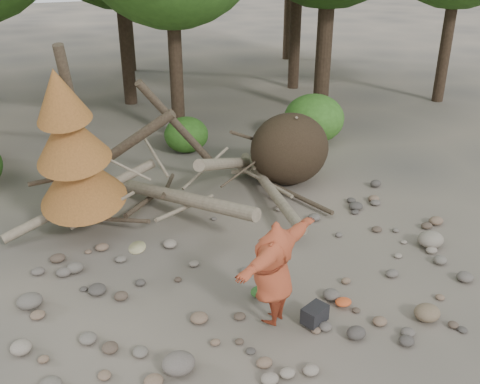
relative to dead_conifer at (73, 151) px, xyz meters
name	(u,v)px	position (x,y,z in m)	size (l,w,h in m)	color
ground	(276,286)	(3.12, -3.37, -2.11)	(120.00, 120.00, 0.00)	#514C44
deadfall_pile	(271,154)	(5.13, 0.87, -1.16)	(8.55, 5.24, 3.30)	#332619
dead_conifer	(73,151)	(0.00, 0.00, 0.00)	(2.06, 2.16, 4.35)	#4C3F30
bush_mid	(186,135)	(3.92, 4.43, -1.55)	(1.40, 1.40, 1.12)	#32681E
bush_right	(314,118)	(8.12, 3.63, -1.31)	(2.00, 2.00, 1.60)	#3E7B26
frisbee_thrower	(273,273)	(2.51, -4.37, -1.05)	(3.47, 1.85, 1.96)	#A54125
backpack	(315,317)	(3.19, -4.68, -1.96)	(0.45, 0.30, 0.30)	black
cloth_green	(261,294)	(2.68, -3.60, -2.03)	(0.43, 0.36, 0.16)	#2C5B24
cloth_orange	(343,304)	(3.93, -4.47, -2.05)	(0.32, 0.26, 0.12)	#C74C22
boulder_front_left	(179,363)	(0.67, -4.81, -1.95)	(0.53, 0.47, 0.32)	#635B53
boulder_front_right	(427,313)	(5.08, -5.37, -1.97)	(0.47, 0.42, 0.28)	#76624A
boulder_mid_right	(431,239)	(6.91, -3.41, -1.94)	(0.58, 0.52, 0.35)	gray
boulder_mid_left	(30,301)	(-1.33, -2.16, -1.97)	(0.46, 0.41, 0.28)	#605A51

